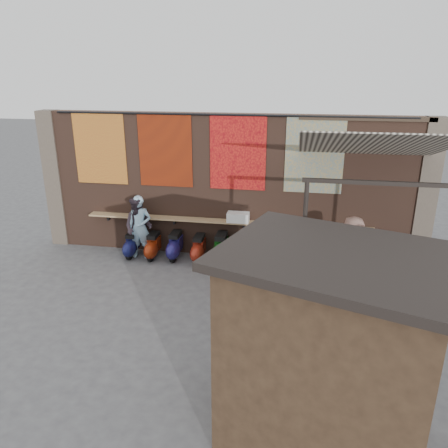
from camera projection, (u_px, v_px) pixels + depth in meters
The scene contains 34 objects.
ground at pixel (209, 297), 10.33m from camera, with size 70.00×70.00×0.00m, color #474749.
brick_wall at pixel (228, 187), 12.16m from camera, with size 10.00×0.40×4.00m, color brown.
pier_left at pixel (56, 179), 13.01m from camera, with size 0.50×0.50×4.00m, color #4C4238.
pier_right at pixel (425, 196), 11.32m from camera, with size 0.50×0.50×4.00m, color #4C4238.
eating_counter at pixel (226, 221), 12.12m from camera, with size 8.00×0.32×0.05m, color #9E7A51.
shelf_box at pixel (238, 217), 11.98m from camera, with size 0.60×0.32×0.26m, color white.
tapestry_redgold at pixel (100, 148), 12.21m from camera, with size 1.50×0.02×2.00m, color maroon.
tapestry_sun at pixel (165, 151), 11.90m from camera, with size 1.50×0.02×2.00m, color red.
tapestry_orange at pixel (238, 153), 11.58m from camera, with size 1.50×0.02×2.00m, color red.
tapestry_multi at pixel (314, 155), 11.25m from camera, with size 1.50×0.02×2.00m, color teal.
hang_rail at pixel (227, 115), 11.29m from camera, with size 0.06×0.06×9.50m, color black.
scooter_stool_0 at pixel (132, 245), 12.48m from camera, with size 0.33×0.74×0.70m, color #14174C, non-canonical shape.
scooter_stool_1 at pixel (153, 246), 12.37m from camera, with size 0.34×0.75×0.72m, color maroon, non-canonical shape.
scooter_stool_2 at pixel (175, 246), 12.32m from camera, with size 0.36×0.80×0.76m, color navy, non-canonical shape.
scooter_stool_3 at pixel (199, 249), 12.17m from camera, with size 0.35×0.77×0.73m, color maroon, non-canonical shape.
scooter_stool_4 at pixel (221, 249), 12.06m from camera, with size 0.39×0.86×0.82m, color #0E4611, non-canonical shape.
scooter_stool_5 at pixel (244, 252), 11.94m from camera, with size 0.34×0.75×0.72m, color black, non-canonical shape.
scooter_stool_6 at pixel (266, 253), 11.89m from camera, with size 0.36×0.79×0.75m, color black, non-canonical shape.
scooter_stool_7 at pixel (291, 255), 11.76m from camera, with size 0.36×0.79×0.75m, color #19653E, non-canonical shape.
scooter_stool_8 at pixel (316, 255), 11.66m from camera, with size 0.38×0.84×0.80m, color #0C551B, non-canonical shape.
scooter_stool_9 at pixel (339, 256), 11.57m from camera, with size 0.39×0.86×0.82m, color #B80E2C, non-canonical shape.
diner_left at pixel (140, 227), 12.27m from camera, with size 0.66×0.43×1.80m, color #9AC5E0.
diner_right at pixel (139, 228), 12.28m from camera, with size 0.86×0.67×1.77m, color #32272F.
shopper_navy at pixel (361, 285), 9.12m from camera, with size 0.99×0.41×1.69m, color black.
shopper_grey at pixel (445, 297), 8.58m from camera, with size 1.13×0.65×1.75m, color #515255.
shopper_tan at pixel (351, 253), 10.50m from camera, with size 0.90×0.59×1.84m, color #8D6659.
market_stall at pixel (330, 357), 5.92m from camera, with size 2.61×1.95×2.82m, color black.
stall_roof at pixel (340, 257), 5.43m from camera, with size 2.92×2.25×0.12m, color black.
stall_sign at pixel (352, 285), 6.54m from camera, with size 1.20×0.04×0.50m, color gold.
stall_shelf at pixel (346, 342), 6.88m from camera, with size 2.16×0.10×0.06m, color #473321.
awning_canvas at pixel (374, 145), 9.40m from camera, with size 3.20×3.40×0.03m, color beige.
awning_ledger at pixel (367, 118), 10.75m from camera, with size 3.30×0.08×0.12m, color #33261C.
awning_header at pixel (383, 183), 8.17m from camera, with size 3.00×0.08×0.08m, color black.
awning_post_left at pixel (303, 253), 8.91m from camera, with size 0.09×0.09×3.10m, color black.
Camera 1 is at (1.93, -8.95, 5.10)m, focal length 35.00 mm.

